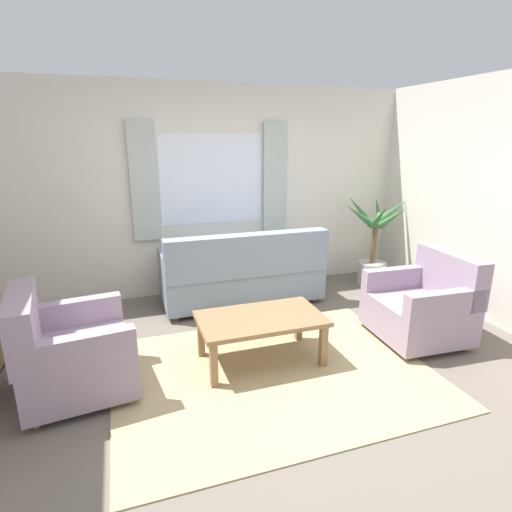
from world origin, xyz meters
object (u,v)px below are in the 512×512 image
at_px(couch, 243,274).
at_px(armchair_left, 68,352).
at_px(armchair_right, 423,305).
at_px(coffee_table, 261,323).
at_px(potted_plant, 374,249).

xyz_separation_m(couch, armchair_left, (-1.82, -1.34, -0.01)).
bearing_deg(armchair_right, armchair_left, -89.08).
distance_m(armchair_left, coffee_table, 1.57).
height_order(armchair_left, coffee_table, armchair_left).
relative_size(couch, armchair_left, 2.03).
bearing_deg(coffee_table, potted_plant, 34.25).
height_order(armchair_left, armchair_right, same).
distance_m(couch, coffee_table, 1.39).
bearing_deg(couch, armchair_left, 36.24).
distance_m(armchair_left, potted_plant, 3.98).
relative_size(couch, armchair_right, 2.15).
height_order(armchair_right, potted_plant, potted_plant).
xyz_separation_m(armchair_right, potted_plant, (0.46, 1.55, 0.15)).
xyz_separation_m(couch, coffee_table, (-0.25, -1.37, 0.01)).
xyz_separation_m(armchair_left, armchair_right, (3.26, -0.12, 0.00)).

